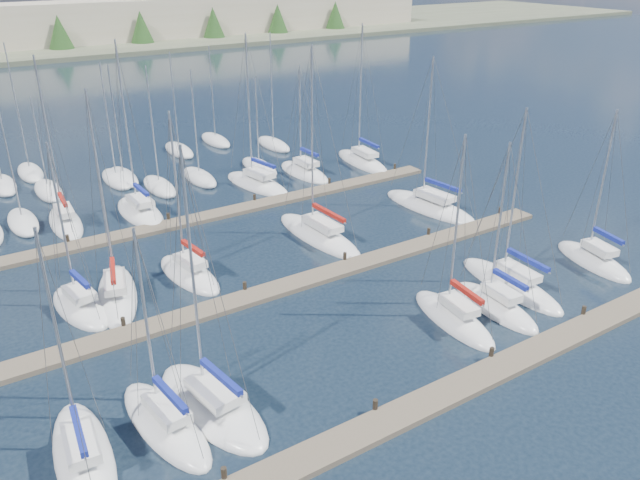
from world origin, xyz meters
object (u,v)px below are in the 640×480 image
sailboat_m (430,207)px  sailboat_j (189,274)px  sailboat_h (81,307)px  sailboat_b (166,424)px  sailboat_i (117,295)px  sailboat_p (257,184)px  sailboat_q (304,172)px  sailboat_k (319,235)px  sailboat_c (212,405)px  sailboat_g (593,261)px  sailboat_d (454,318)px  sailboat_a (84,457)px  sailboat_r (362,162)px  sailboat_f (511,285)px  sailboat_n (66,222)px  sailboat_e (496,306)px  sailboat_o (140,212)px

sailboat_m → sailboat_j: bearing=175.1°
sailboat_h → sailboat_j: sailboat_j is taller
sailboat_b → sailboat_i: 13.50m
sailboat_p → sailboat_q: size_ratio=1.30×
sailboat_q → sailboat_i: size_ratio=0.81×
sailboat_k → sailboat_h: sailboat_k is taller
sailboat_h → sailboat_c: bearing=-84.6°
sailboat_g → sailboat_i: 33.29m
sailboat_d → sailboat_m: size_ratio=0.90×
sailboat_p → sailboat_b: bearing=-134.9°
sailboat_g → sailboat_h: bearing=169.8°
sailboat_k → sailboat_m: sailboat_k is taller
sailboat_a → sailboat_b: sailboat_a is taller
sailboat_q → sailboat_k: (-7.07, -13.68, 0.01)m
sailboat_p → sailboat_d: 27.90m
sailboat_q → sailboat_r: 6.98m
sailboat_i → sailboat_m: size_ratio=1.04×
sailboat_g → sailboat_f: bearing=-173.8°
sailboat_a → sailboat_p: bearing=55.0°
sailboat_k → sailboat_i: 16.09m
sailboat_a → sailboat_f: 28.02m
sailboat_k → sailboat_n: size_ratio=1.08×
sailboat_a → sailboat_n: (5.42, 27.70, 0.02)m
sailboat_b → sailboat_e: 21.25m
sailboat_d → sailboat_e: bearing=0.4°
sailboat_h → sailboat_a: bearing=-111.2°
sailboat_c → sailboat_k: bearing=34.7°
sailboat_o → sailboat_n: bearing=167.9°
sailboat_d → sailboat_g: 13.98m
sailboat_i → sailboat_e: size_ratio=1.23×
sailboat_n → sailboat_m: sailboat_n is taller
sailboat_p → sailboat_a: bearing=-139.8°
sailboat_i → sailboat_o: size_ratio=0.94×
sailboat_h → sailboat_g: size_ratio=0.97×
sailboat_e → sailboat_m: 16.90m
sailboat_p → sailboat_f: (5.02, -26.83, -0.00)m
sailboat_f → sailboat_q: bearing=92.3°
sailboat_e → sailboat_f: bearing=29.6°
sailboat_h → sailboat_e: (21.94, -14.10, 0.01)m
sailboat_a → sailboat_r: bearing=42.7°
sailboat_d → sailboat_b: bearing=-174.7°
sailboat_j → sailboat_b: sailboat_j is taller
sailboat_n → sailboat_m: (27.54, -13.67, -0.03)m
sailboat_g → sailboat_e: sailboat_g is taller
sailboat_a → sailboat_f: sailboat_f is taller
sailboat_q → sailboat_b: sailboat_q is taller
sailboat_p → sailboat_n: 17.58m
sailboat_p → sailboat_b: (-19.19, -27.27, -0.01)m
sailboat_f → sailboat_n: (-22.60, 27.17, 0.02)m
sailboat_a → sailboat_m: bearing=28.1°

